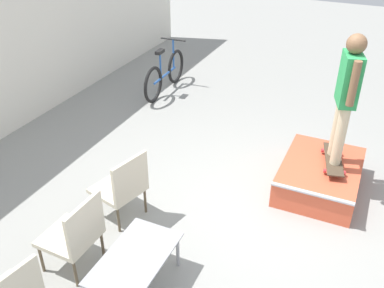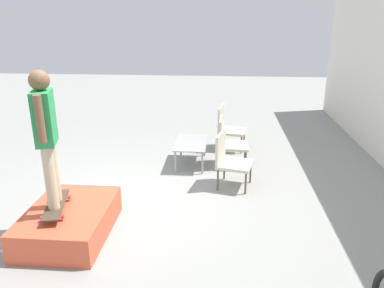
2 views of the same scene
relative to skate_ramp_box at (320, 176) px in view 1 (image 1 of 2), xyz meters
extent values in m
plane|color=gray|center=(-0.87, 0.57, -0.18)|extent=(24.00, 24.00, 0.00)
cube|color=#DB5638|center=(0.00, 0.00, 0.00)|extent=(1.34, 0.97, 0.36)
cylinder|color=#B7B7BC|center=(-0.66, 0.00, 0.18)|extent=(0.05, 0.97, 0.05)
cube|color=#473828|center=(0.06, -0.12, 0.27)|extent=(0.81, 0.37, 0.02)
cylinder|color=red|center=(0.27, 0.05, 0.23)|extent=(0.06, 0.04, 0.05)
cylinder|color=red|center=(0.33, -0.18, 0.23)|extent=(0.06, 0.04, 0.05)
cylinder|color=red|center=(-0.20, -0.06, 0.23)|extent=(0.06, 0.04, 0.05)
cylinder|color=red|center=(-0.15, -0.29, 0.23)|extent=(0.06, 0.04, 0.05)
cylinder|color=#C6B793|center=(-0.04, -0.15, 0.66)|extent=(0.13, 0.13, 0.77)
cylinder|color=#C6B793|center=(0.17, -0.09, 0.66)|extent=(0.13, 0.13, 0.77)
cube|color=#28934C|center=(0.06, -0.12, 1.36)|extent=(0.42, 0.30, 0.61)
cylinder|color=brown|center=(-0.17, -0.18, 1.40)|extent=(0.09, 0.09, 0.52)
cylinder|color=brown|center=(0.29, -0.05, 1.40)|extent=(0.09, 0.09, 0.52)
sphere|color=brown|center=(0.06, -0.12, 1.77)|extent=(0.23, 0.23, 0.23)
cube|color=#9E9EA3|center=(-2.44, 1.32, 0.24)|extent=(0.98, 0.57, 0.02)
cylinder|color=#9E9EA3|center=(-2.00, 1.09, 0.02)|extent=(0.04, 0.04, 0.41)
cylinder|color=#9E9EA3|center=(-2.00, 1.56, 0.02)|extent=(0.04, 0.04, 0.41)
cylinder|color=brown|center=(-2.22, 2.31, 0.00)|extent=(0.03, 0.03, 0.36)
cylinder|color=brown|center=(-2.66, 2.33, 0.00)|extent=(0.03, 0.03, 0.36)
cylinder|color=brown|center=(-2.23, 1.87, 0.00)|extent=(0.03, 0.03, 0.36)
cylinder|color=brown|center=(-2.67, 1.89, 0.00)|extent=(0.03, 0.03, 0.36)
cube|color=beige|center=(-2.44, 2.10, 0.20)|extent=(0.54, 0.54, 0.05)
cube|color=beige|center=(-2.45, 1.86, 0.46)|extent=(0.52, 0.06, 0.48)
cylinder|color=brown|center=(-1.29, 2.26, 0.00)|extent=(0.03, 0.03, 0.36)
cylinder|color=brown|center=(-1.72, 2.36, 0.00)|extent=(0.03, 0.03, 0.36)
cylinder|color=brown|center=(-1.39, 1.83, 0.00)|extent=(0.03, 0.03, 0.36)
cylinder|color=brown|center=(-1.82, 1.94, 0.00)|extent=(0.03, 0.03, 0.36)
cube|color=beige|center=(-1.55, 2.10, 0.20)|extent=(0.63, 0.63, 0.05)
cube|color=beige|center=(-1.61, 1.87, 0.46)|extent=(0.51, 0.16, 0.48)
torus|color=black|center=(2.43, 3.32, 0.16)|extent=(0.68, 0.09, 0.67)
torus|color=black|center=(1.42, 3.28, 0.16)|extent=(0.68, 0.09, 0.67)
cylinder|color=#2856A3|center=(1.93, 3.30, 0.16)|extent=(0.91, 0.08, 0.04)
cylinder|color=#2856A3|center=(1.75, 3.29, 0.40)|extent=(0.04, 0.04, 0.49)
cube|color=black|center=(1.75, 3.29, 0.68)|extent=(0.22, 0.11, 0.06)
cylinder|color=#2856A3|center=(2.33, 3.31, 0.45)|extent=(0.04, 0.04, 0.58)
cylinder|color=black|center=(2.33, 3.31, 0.74)|extent=(0.05, 0.52, 0.03)
camera|label=1|loc=(-4.87, -0.38, 3.25)|focal=40.00mm
camera|label=2|loc=(3.96, 1.85, 2.45)|focal=35.00mm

